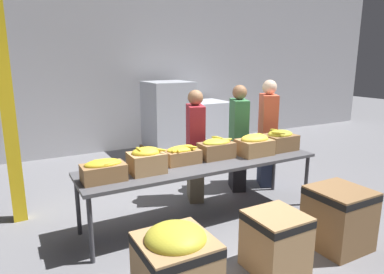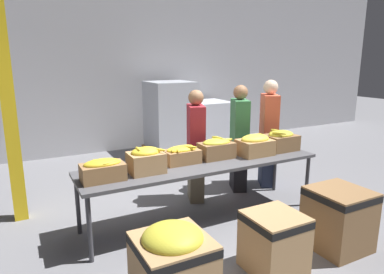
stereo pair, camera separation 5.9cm
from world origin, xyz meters
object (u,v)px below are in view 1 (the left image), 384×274
Objects in this scene: volunteer_0 at (267,134)px; donation_bin_2 at (339,216)px; sorting_table at (203,166)px; donation_bin_0 at (176,264)px; banana_box_0 at (103,170)px; banana_box_4 at (254,144)px; pallet_stack_0 at (205,125)px; volunteer_1 at (195,147)px; banana_box_5 at (280,140)px; support_pillar at (2,59)px; banana_box_3 at (216,148)px; volunteer_2 at (238,139)px; banana_box_1 at (147,160)px; donation_bin_1 at (276,240)px; pallet_stack_1 at (168,118)px; banana_box_2 at (182,154)px.

donation_bin_2 is (-0.58, -1.87, -0.49)m from volunteer_0.
sorting_table is 4.64× the size of donation_bin_2.
banana_box_0 is at bearing 101.61° from donation_bin_0.
pallet_stack_0 is (1.16, 3.23, -0.37)m from banana_box_4.
volunteer_1 is (0.22, 0.59, 0.09)m from sorting_table.
donation_bin_0 is (-1.00, -1.28, -0.32)m from sorting_table.
volunteer_1 is at bearing -123.36° from pallet_stack_0.
banana_box_5 is 0.41× the size of pallet_stack_0.
volunteer_0 is 3.81m from support_pillar.
banana_box_3 is (1.50, 0.15, 0.02)m from banana_box_0.
volunteer_0 is 1.06× the size of volunteer_1.
sorting_table is 1.88× the size of volunteer_2.
banana_box_1 reaches higher than banana_box_0.
banana_box_4 is 0.63× the size of donation_bin_0.
banana_box_0 is at bearing -48.75° from volunteer_2.
banana_box_3 is 3.57m from pallet_stack_0.
donation_bin_1 is 0.37× the size of pallet_stack_1.
banana_box_1 is 2.37m from volunteer_0.
banana_box_4 is 3.12m from pallet_stack_1.
banana_box_5 is 0.66× the size of donation_bin_2.
sorting_table is 0.77× the size of support_pillar.
sorting_table is 0.80m from banana_box_4.
donation_bin_1 is (1.06, 0.00, -0.07)m from donation_bin_0.
banana_box_3 is 2.76m from support_pillar.
volunteer_1 is at bearing -12.39° from support_pillar.
volunteer_1 is 2.22× the size of donation_bin_0.
banana_box_2 is 0.11× the size of support_pillar.
donation_bin_2 is (2.20, -1.21, -0.51)m from banana_box_0.
banana_box_4 is at bearing -20.97° from volunteer_0.
volunteer_2 is 2.45m from pallet_stack_1.
volunteer_0 is 2.44m from donation_bin_1.
banana_box_5 is at bearing -3.93° from banana_box_3.
donation_bin_0 is 1.09× the size of donation_bin_2.
banana_box_0 is at bearing -124.85° from pallet_stack_1.
banana_box_0 is 2.03m from banana_box_4.
volunteer_2 reaches higher than sorting_table.
banana_box_2 is 1.51m from donation_bin_1.
support_pillar reaches higher than pallet_stack_0.
volunteer_2 is (1.25, 0.54, -0.05)m from banana_box_2.
pallet_stack_0 reaches higher than banana_box_3.
pallet_stack_0 reaches higher than banana_box_1.
sorting_table is 7.01× the size of banana_box_5.
banana_box_1 is 1.01m from banana_box_3.
pallet_stack_0 is at bearing 167.03° from volunteer_1.
banana_box_1 is 2.02m from banana_box_5.
banana_box_5 reaches higher than donation_bin_1.
banana_box_3 is 1.49m from donation_bin_1.
support_pillar reaches higher than donation_bin_2.
banana_box_4 is 0.28× the size of volunteer_2.
donation_bin_2 is 0.43× the size of pallet_stack_1.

